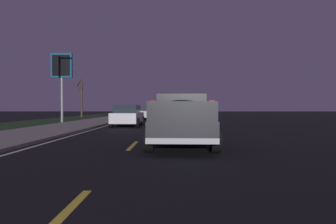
{
  "coord_description": "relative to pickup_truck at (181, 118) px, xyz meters",
  "views": [
    {
      "loc": [
        -0.05,
        -1.35,
        1.36
      ],
      "look_at": [
        11.93,
        -1.24,
        1.17
      ],
      "focal_mm": 30.47,
      "sensor_mm": 36.0,
      "label": 1
    }
  ],
  "objects": [
    {
      "name": "lane_markings",
      "position": [
        18.47,
        4.3,
        -0.98
      ],
      "size": [
        108.0,
        3.54,
        0.01
      ],
      "color": "yellow",
      "rests_on": "ground"
    },
    {
      "name": "grass_verge",
      "position": [
        16.63,
        12.45,
        -0.98
      ],
      "size": [
        108.0,
        6.0,
        0.01
      ],
      "primitive_type": "cube",
      "color": "#1E3819",
      "rests_on": "ground"
    },
    {
      "name": "pickup_truck",
      "position": [
        0.0,
        0.0,
        0.0
      ],
      "size": [
        5.48,
        2.39,
        1.87
      ],
      "color": "#232328",
      "rests_on": "ground"
    },
    {
      "name": "ground",
      "position": [
        16.63,
        1.75,
        -0.98
      ],
      "size": [
        144.0,
        144.0,
        0.0
      ],
      "primitive_type": "plane",
      "color": "black"
    },
    {
      "name": "bare_tree_far",
      "position": [
        28.76,
        12.71,
        1.73
      ],
      "size": [
        0.95,
        0.97,
        5.54
      ],
      "color": "#423323",
      "rests_on": "ground"
    },
    {
      "name": "sidewalk_shoulder",
      "position": [
        16.63,
        7.45,
        -0.92
      ],
      "size": [
        108.0,
        4.0,
        0.12
      ],
      "primitive_type": "cube",
      "color": "gray",
      "rests_on": "ground"
    },
    {
      "name": "gas_price_sign",
      "position": [
        15.11,
        10.2,
        3.67
      ],
      "size": [
        0.27,
        1.9,
        6.23
      ],
      "color": "#99999E",
      "rests_on": "ground"
    },
    {
      "name": "sedan_silver",
      "position": [
        21.63,
        3.49,
        -0.2
      ],
      "size": [
        4.42,
        2.06,
        1.54
      ],
      "color": "#B2B5BA",
      "rests_on": "ground"
    },
    {
      "name": "sedan_white",
      "position": [
        10.16,
        3.5,
        -0.2
      ],
      "size": [
        4.43,
        2.08,
        1.54
      ],
      "color": "silver",
      "rests_on": "ground"
    },
    {
      "name": "sedan_tan",
      "position": [
        30.64,
        0.2,
        -0.2
      ],
      "size": [
        4.45,
        2.1,
        1.54
      ],
      "color": "#9E845B",
      "rests_on": "ground"
    }
  ]
}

